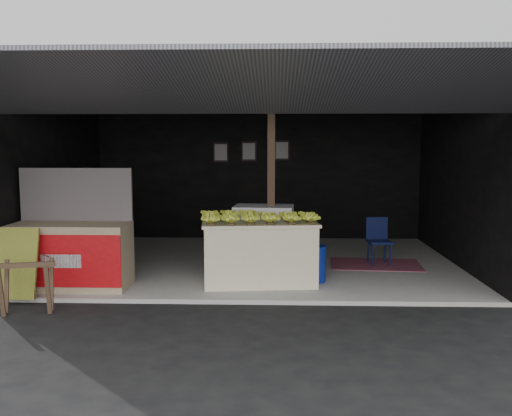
{
  "coord_description": "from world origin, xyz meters",
  "views": [
    {
      "loc": [
        0.38,
        -7.26,
        2.11
      ],
      "look_at": [
        0.07,
        1.55,
        1.1
      ],
      "focal_mm": 40.0,
      "sensor_mm": 36.0,
      "label": 1
    }
  ],
  "objects_px": {
    "banana_table": "(259,252)",
    "neighbor_stall": "(71,252)",
    "white_crate": "(264,238)",
    "sawhorse": "(27,282)",
    "plastic_chair": "(378,237)",
    "water_barrel": "(314,265)"
  },
  "relations": [
    {
      "from": "neighbor_stall",
      "to": "sawhorse",
      "type": "xyz_separation_m",
      "value": [
        -0.16,
        -1.09,
        -0.16
      ]
    },
    {
      "from": "banana_table",
      "to": "white_crate",
      "type": "height_order",
      "value": "white_crate"
    },
    {
      "from": "banana_table",
      "to": "white_crate",
      "type": "bearing_deg",
      "value": 80.67
    },
    {
      "from": "white_crate",
      "to": "plastic_chair",
      "type": "relative_size",
      "value": 1.32
    },
    {
      "from": "plastic_chair",
      "to": "banana_table",
      "type": "bearing_deg",
      "value": -151.66
    },
    {
      "from": "sawhorse",
      "to": "plastic_chair",
      "type": "distance_m",
      "value": 5.59
    },
    {
      "from": "white_crate",
      "to": "sawhorse",
      "type": "distance_m",
      "value": 3.72
    },
    {
      "from": "neighbor_stall",
      "to": "plastic_chair",
      "type": "distance_m",
      "value": 4.96
    },
    {
      "from": "sawhorse",
      "to": "water_barrel",
      "type": "distance_m",
      "value": 3.96
    },
    {
      "from": "white_crate",
      "to": "sawhorse",
      "type": "xyz_separation_m",
      "value": [
        -2.86,
        -2.36,
        -0.17
      ]
    },
    {
      "from": "neighbor_stall",
      "to": "water_barrel",
      "type": "xyz_separation_m",
      "value": [
        3.47,
        0.48,
        -0.25
      ]
    },
    {
      "from": "sawhorse",
      "to": "banana_table",
      "type": "bearing_deg",
      "value": 13.28
    },
    {
      "from": "white_crate",
      "to": "neighbor_stall",
      "type": "distance_m",
      "value": 2.99
    },
    {
      "from": "banana_table",
      "to": "sawhorse",
      "type": "xyz_separation_m",
      "value": [
        -2.82,
        -1.49,
        -0.11
      ]
    },
    {
      "from": "banana_table",
      "to": "sawhorse",
      "type": "bearing_deg",
      "value": -158.59
    },
    {
      "from": "white_crate",
      "to": "plastic_chair",
      "type": "xyz_separation_m",
      "value": [
        1.93,
        0.5,
        -0.06
      ]
    },
    {
      "from": "white_crate",
      "to": "water_barrel",
      "type": "relative_size",
      "value": 2.05
    },
    {
      "from": "banana_table",
      "to": "white_crate",
      "type": "xyz_separation_m",
      "value": [
        0.04,
        0.87,
        0.06
      ]
    },
    {
      "from": "white_crate",
      "to": "neighbor_stall",
      "type": "xyz_separation_m",
      "value": [
        -2.7,
        -1.27,
        -0.02
      ]
    },
    {
      "from": "neighbor_stall",
      "to": "plastic_chair",
      "type": "xyz_separation_m",
      "value": [
        4.64,
        1.77,
        -0.05
      ]
    },
    {
      "from": "banana_table",
      "to": "neighbor_stall",
      "type": "distance_m",
      "value": 2.69
    },
    {
      "from": "sawhorse",
      "to": "plastic_chair",
      "type": "xyz_separation_m",
      "value": [
        4.8,
        2.86,
        0.11
      ]
    }
  ]
}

